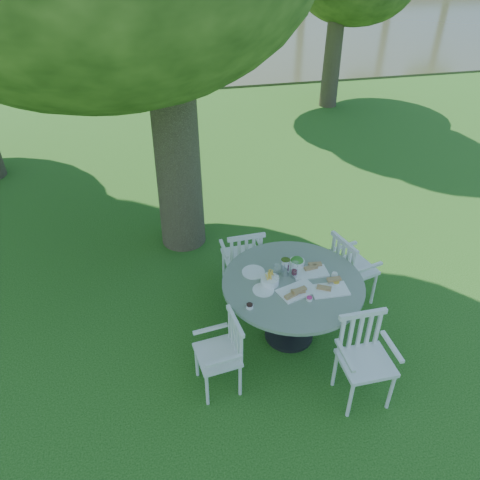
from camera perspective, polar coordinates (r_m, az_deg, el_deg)
ground at (r=5.98m, az=0.42°, el=-7.80°), size 140.00×140.00×0.00m
table at (r=5.16m, az=6.38°, el=-6.25°), size 1.53×1.53×0.81m
chair_ne at (r=5.83m, az=13.06°, el=-3.02°), size 0.55×0.58×0.95m
chair_nw at (r=5.85m, az=0.48°, el=-2.00°), size 0.48×0.45×0.92m
chair_sw at (r=4.76m, az=-1.77°, el=-13.06°), size 0.46×0.49×0.87m
chair_se at (r=4.82m, az=14.73°, el=-12.90°), size 0.49×0.46×0.96m
tableware at (r=5.07m, az=5.99°, el=-4.48°), size 1.12×0.72×0.20m
river at (r=27.62m, az=-11.36°, el=25.56°), size 100.00×28.00×0.12m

